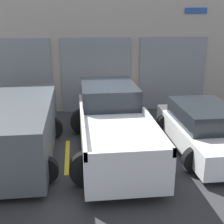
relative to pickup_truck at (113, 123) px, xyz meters
name	(u,v)px	position (x,y,z in m)	size (l,w,h in m)	color
ground_plane	(109,137)	(0.00, 0.95, -0.82)	(28.00, 28.00, 0.00)	#2D2D30
shophouse_building	(100,50)	(-0.01, 4.24, 1.60)	(13.64, 0.68, 4.94)	#9E9389
pickup_truck	(113,123)	(0.00, 0.00, 0.00)	(2.49, 5.32, 1.73)	silver
sedan_white	(205,129)	(2.67, -0.27, -0.20)	(2.22, 4.22, 1.32)	white
sedan_side	(16,130)	(-2.67, -0.29, 0.03)	(2.36, 4.53, 1.58)	#474C51
parking_stripe_left	(67,156)	(-1.34, -0.30, -0.82)	(0.12, 2.20, 0.01)	gold
parking_stripe_centre	(159,151)	(1.34, -0.30, -0.82)	(0.12, 2.20, 0.01)	gold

